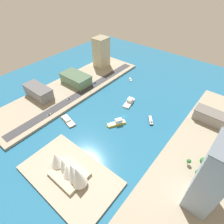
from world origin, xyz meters
name	(u,v)px	position (x,y,z in m)	size (l,w,h in m)	color
ground_plane	(124,116)	(0.00, 0.00, 0.00)	(440.00, 440.00, 0.00)	#23668E
quay_west	(203,157)	(-97.20, 0.00, 1.48)	(70.00, 240.00, 2.95)	#9E937F
quay_east	(72,88)	(97.20, 0.00, 1.48)	(70.00, 240.00, 2.95)	#9E937F
peninsula_point	(70,175)	(-9.78, 96.30, 1.00)	(89.75, 53.25, 2.00)	#A89E89
road_strip	(82,92)	(75.36, 0.00, 3.03)	(12.66, 228.00, 0.15)	#38383D
ferry_yellow_fast	(117,123)	(-2.18, 16.71, 2.58)	(16.37, 22.55, 7.34)	yellow
patrol_launch_navy	(151,120)	(-30.40, -13.22, 1.38)	(12.63, 15.19, 4.18)	#1E284C
ferry_white_commuter	(129,102)	(9.76, -25.71, 2.19)	(12.53, 24.82, 6.36)	silver
barge_flat_brown	(68,120)	(47.63, 50.15, 1.39)	(25.64, 13.38, 3.63)	brown
sailboat_small_white	(130,79)	(43.60, -77.51, 0.93)	(8.51, 7.99, 10.82)	white
tower_tall_glass	(212,178)	(-106.11, 46.19, 36.21)	(18.74, 27.49, 66.45)	#8C9EB2
terminal_long_green	(76,79)	(100.44, -12.63, 10.21)	(46.31, 26.82, 14.46)	slate
warehouse_low_gray	(39,92)	(113.93, 43.72, 10.73)	(44.53, 19.76, 15.49)	gray
carpark_squat_concrete	(210,117)	(-84.70, -53.89, 9.79)	(36.04, 17.66, 13.61)	gray
office_block_beige	(101,52)	(109.80, -82.05, 27.48)	(21.59, 24.23, 48.99)	#C6B793
van_white	(69,99)	(77.35, 22.77, 3.82)	(2.08, 5.23, 1.45)	black
hatchback_blue	(95,83)	(77.77, -29.50, 3.83)	(2.02, 4.42, 1.48)	black
sedan_silver	(49,115)	(70.52, 59.65, 3.87)	(1.91, 4.83, 1.55)	black
traffic_light_waterfront	(90,89)	(68.14, -9.70, 7.29)	(0.36, 0.36, 6.50)	black
opera_landmark	(69,170)	(-10.98, 96.30, 11.13)	(44.56, 25.42, 23.16)	#BCAD93
park_tree_cluster	(200,166)	(-98.06, 18.62, 9.02)	(16.50, 22.77, 10.25)	brown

